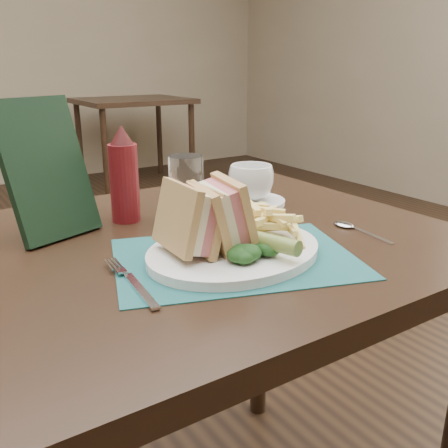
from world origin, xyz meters
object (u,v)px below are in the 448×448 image
object	(u,v)px
sandwich_half_a	(177,220)
plate	(234,251)
table_bg_right	(135,142)
coffee_cup	(251,182)
ketchup_bottle	(124,174)
table_main	(201,411)
drinking_glass	(186,190)
sandwich_half_b	(210,215)
placemat	(235,258)
saucer	(251,202)
check_presenter	(46,169)

from	to	relation	value
sandwich_half_a	plate	bearing A→B (deg)	-9.71
table_bg_right	coffee_cup	distance (m)	3.43
plate	ketchup_bottle	xyz separation A→B (m)	(-0.07, 0.27, 0.08)
coffee_cup	table_main	bearing A→B (deg)	-149.46
drinking_glass	ketchup_bottle	size ratio (longest dim) A/B	0.70
plate	sandwich_half_b	xyz separation A→B (m)	(-0.04, 0.01, 0.06)
plate	sandwich_half_a	size ratio (longest dim) A/B	2.71
coffee_cup	ketchup_bottle	xyz separation A→B (m)	(-0.28, 0.04, 0.04)
table_main	sandwich_half_b	world-z (taller)	sandwich_half_b
plate	sandwich_half_b	distance (m)	0.07
sandwich_half_a	coffee_cup	size ratio (longest dim) A/B	1.14
table_main	plate	bearing A→B (deg)	-90.77
drinking_glass	table_main	bearing A→B (deg)	-106.13
table_main	placemat	distance (m)	0.40
sandwich_half_b	table_main	bearing A→B (deg)	79.42
coffee_cup	drinking_glass	world-z (taller)	drinking_glass
coffee_cup	ketchup_bottle	bearing A→B (deg)	172.36
plate	drinking_glass	size ratio (longest dim) A/B	2.31
table_main	sandwich_half_a	bearing A→B (deg)	-133.35
table_main	saucer	world-z (taller)	saucer
coffee_cup	check_presenter	distance (m)	0.43
placemat	drinking_glass	distance (m)	0.22
sandwich_half_a	saucer	bearing A→B (deg)	37.59
sandwich_half_b	coffee_cup	world-z (taller)	sandwich_half_b
plate	check_presenter	world-z (taller)	check_presenter
sandwich_half_b	saucer	world-z (taller)	sandwich_half_b
table_bg_right	saucer	size ratio (longest dim) A/B	6.00
ketchup_bottle	table_main	bearing A→B (deg)	-66.10
placemat	coffee_cup	world-z (taller)	coffee_cup
placemat	coffee_cup	xyz separation A→B (m)	(0.21, 0.25, 0.05)
sandwich_half_a	saucer	size ratio (longest dim) A/B	0.74
saucer	drinking_glass	world-z (taller)	drinking_glass
placemat	sandwich_half_b	world-z (taller)	sandwich_half_b
drinking_glass	check_presenter	xyz separation A→B (m)	(-0.24, 0.07, 0.06)
check_presenter	ketchup_bottle	bearing A→B (deg)	-16.83
plate	coffee_cup	world-z (taller)	coffee_cup
sandwich_half_a	drinking_glass	bearing A→B (deg)	58.40
saucer	coffee_cup	bearing A→B (deg)	180.00
saucer	drinking_glass	bearing A→B (deg)	-168.30
plate	coffee_cup	bearing A→B (deg)	39.01
plate	placemat	bearing A→B (deg)	-124.22
check_presenter	table_bg_right	bearing A→B (deg)	44.68
sandwich_half_b	drinking_glass	bearing A→B (deg)	81.43
sandwich_half_a	drinking_glass	world-z (taller)	drinking_glass
sandwich_half_a	check_presenter	world-z (taller)	check_presenter
table_main	coffee_cup	bearing A→B (deg)	30.54
placemat	saucer	xyz separation A→B (m)	(0.21, 0.25, 0.00)
plate	saucer	size ratio (longest dim) A/B	2.00
plate	sandwich_half_b	bearing A→B (deg)	152.85
coffee_cup	plate	bearing A→B (deg)	-130.99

